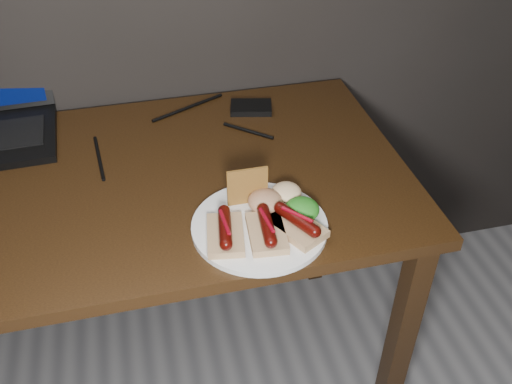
{
  "coord_description": "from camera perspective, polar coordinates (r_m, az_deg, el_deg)",
  "views": [
    {
      "loc": [
        0.11,
        0.33,
        1.52
      ],
      "look_at": [
        0.32,
        1.19,
        0.82
      ],
      "focal_mm": 40.0,
      "sensor_mm": 36.0,
      "label": 1
    }
  ],
  "objects": [
    {
      "name": "bread_sausage_right",
      "position": [
        1.12,
        4.09,
        -3.2
      ],
      "size": [
        0.12,
        0.13,
        0.04
      ],
      "color": "tan",
      "rests_on": "plate"
    },
    {
      "name": "bread_sausage_left",
      "position": [
        1.1,
        -3.1,
        -3.98
      ],
      "size": [
        0.09,
        0.12,
        0.04
      ],
      "color": "tan",
      "rests_on": "plate"
    },
    {
      "name": "hard_drive",
      "position": [
        1.52,
        -0.5,
        8.45
      ],
      "size": [
        0.12,
        0.09,
        0.02
      ],
      "primitive_type": "cube",
      "rotation": [
        0.0,
        0.0,
        -0.23
      ],
      "color": "black",
      "rests_on": "desk"
    },
    {
      "name": "bread_sausage_center",
      "position": [
        1.1,
        1.08,
        -3.78
      ],
      "size": [
        0.08,
        0.12,
        0.04
      ],
      "color": "tan",
      "rests_on": "plate"
    },
    {
      "name": "crispbread",
      "position": [
        1.16,
        -0.86,
        0.58
      ],
      "size": [
        0.08,
        0.01,
        0.08
      ],
      "primitive_type": "cube",
      "color": "#AC7C2F",
      "rests_on": "plate"
    },
    {
      "name": "coleslaw_mound",
      "position": [
        1.19,
        3.05,
        -0.05
      ],
      "size": [
        0.06,
        0.06,
        0.04
      ],
      "primitive_type": "ellipsoid",
      "color": "beige",
      "rests_on": "plate"
    },
    {
      "name": "salsa_mound",
      "position": [
        1.16,
        0.92,
        -0.9
      ],
      "size": [
        0.07,
        0.07,
        0.04
      ],
      "primitive_type": "ellipsoid",
      "color": "maroon",
      "rests_on": "plate"
    },
    {
      "name": "plate",
      "position": [
        1.14,
        0.35,
        -3.42
      ],
      "size": [
        0.34,
        0.34,
        0.01
      ],
      "primitive_type": "cylinder",
      "rotation": [
        0.0,
        0.0,
        0.27
      ],
      "color": "white",
      "rests_on": "desk"
    },
    {
      "name": "desk_cables",
      "position": [
        1.44,
        -14.48,
        5.04
      ],
      "size": [
        0.89,
        0.33,
        0.01
      ],
      "color": "black",
      "rests_on": "desk"
    },
    {
      "name": "desk",
      "position": [
        1.36,
        -15.07,
        -2.28
      ],
      "size": [
        1.4,
        0.7,
        0.75
      ],
      "color": "#35200D",
      "rests_on": "ground"
    },
    {
      "name": "salad_greens",
      "position": [
        1.15,
        4.64,
        -1.73
      ],
      "size": [
        0.07,
        0.07,
        0.04
      ],
      "primitive_type": "ellipsoid",
      "color": "#136314",
      "rests_on": "plate"
    }
  ]
}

